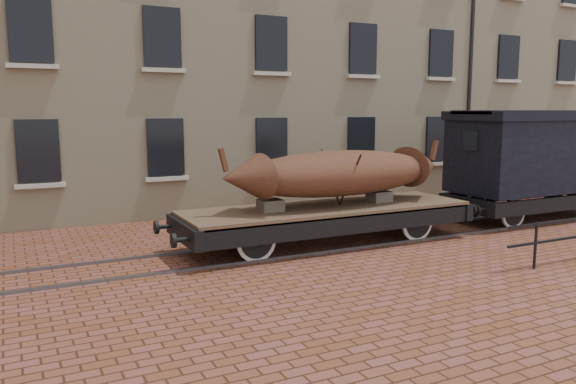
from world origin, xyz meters
name	(u,v)px	position (x,y,z in m)	size (l,w,h in m)	color
ground	(320,245)	(0.00, 0.00, 0.00)	(90.00, 90.00, 0.00)	brown
warehouse_cream	(264,19)	(3.00, 9.99, 7.00)	(40.00, 10.19, 14.00)	beige
rail_track	(320,244)	(0.00, 0.00, 0.03)	(30.00, 1.52, 0.06)	#59595E
flatcar_wagon	(327,214)	(0.20, 0.00, 0.77)	(8.17, 2.22, 1.23)	brown
iron_boat	(340,173)	(0.55, 0.00, 1.76)	(6.40, 2.01, 1.54)	#5A321A
goods_van	(538,151)	(7.55, 0.00, 2.06)	(6.36, 2.32, 3.29)	black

